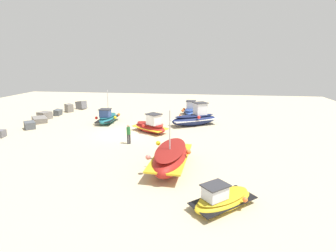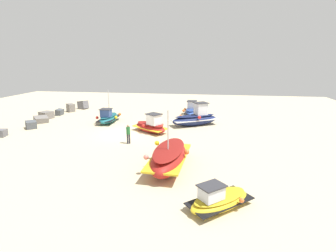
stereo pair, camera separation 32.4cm
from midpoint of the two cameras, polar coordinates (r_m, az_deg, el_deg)
name	(u,v)px [view 1 (the left image)]	position (r m, az deg, el deg)	size (l,w,h in m)	color
ground_plane	(124,134)	(24.63, -9.98, -1.73)	(57.37, 57.37, 0.00)	beige
fishing_boat_0	(108,118)	(29.22, -13.29, 1.77)	(3.94, 2.16, 3.57)	#1E6670
fishing_boat_1	(195,118)	(27.46, 5.56, 1.72)	(4.01, 5.19, 2.41)	navy
fishing_boat_2	(190,110)	(32.44, 4.62, 3.43)	(3.68, 2.08, 1.74)	#2D4C9E
fishing_boat_3	(171,157)	(16.64, 0.02, -6.73)	(5.56, 2.63, 3.81)	maroon
fishing_boat_4	(151,126)	(24.78, -4.20, 0.03)	(3.30, 3.89, 1.89)	maroon
fishing_boat_5	(222,199)	(12.87, 10.99, -15.35)	(3.22, 3.40, 1.32)	gold
person_walking	(129,133)	(21.52, -8.99, -1.47)	(0.32, 0.32, 1.63)	#2D2D38
breakwater_rocks	(31,122)	(30.46, -27.88, 0.69)	(23.59, 2.97, 1.35)	slate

